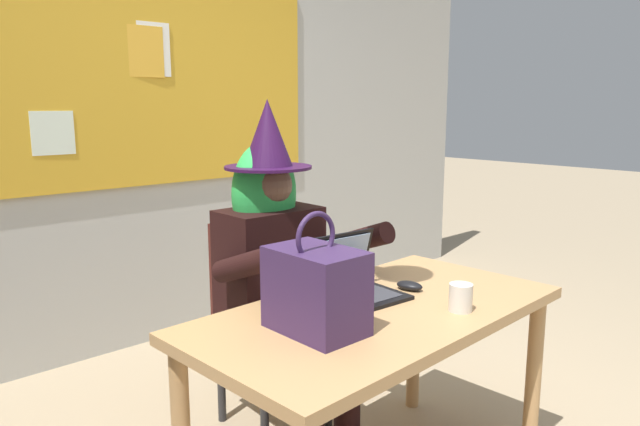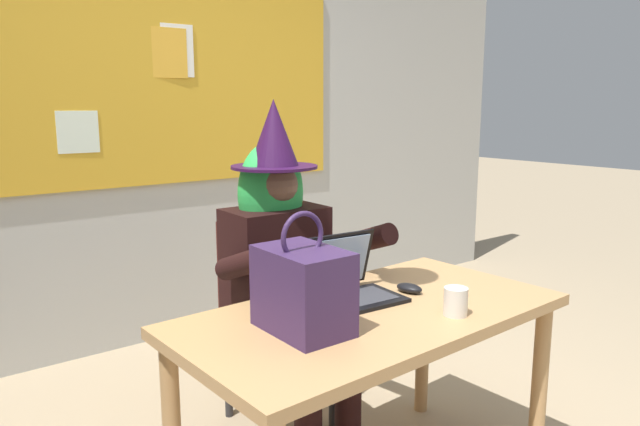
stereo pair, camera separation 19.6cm
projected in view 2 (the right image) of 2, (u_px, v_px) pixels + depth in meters
The scene contains 8 objects.
wall_back_bulletin at pixel (154, 115), 3.40m from camera, with size 5.95×2.09×2.66m.
desk_main at pixel (372, 335), 2.03m from camera, with size 1.38×0.75×0.71m.
chair_at_desk at pixel (270, 308), 2.63m from camera, with size 0.44×0.44×0.90m.
person_costumed at pixel (283, 253), 2.48m from camera, with size 0.60×0.65×1.43m.
laptop at pixel (347, 285), 2.12m from camera, with size 0.35×0.31×0.23m.
computer_mouse at pixel (409, 288), 2.19m from camera, with size 0.06×0.10×0.03m, color black.
handbag at pixel (303, 289), 1.81m from camera, with size 0.20×0.30×0.38m.
coffee_mug at pixel (456, 302), 1.95m from camera, with size 0.08×0.08×0.10m, color silver.
Camera 2 is at (-1.34, -1.29, 1.40)m, focal length 33.00 mm.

